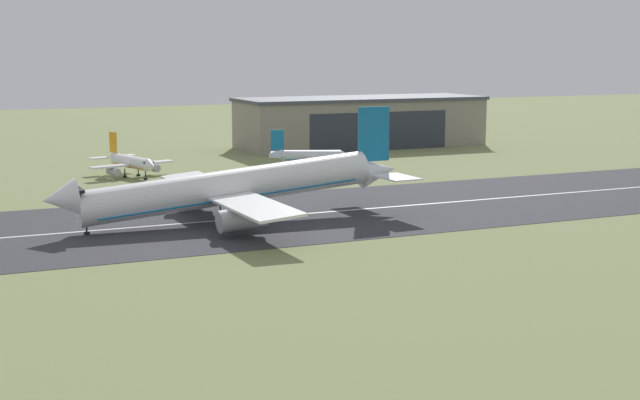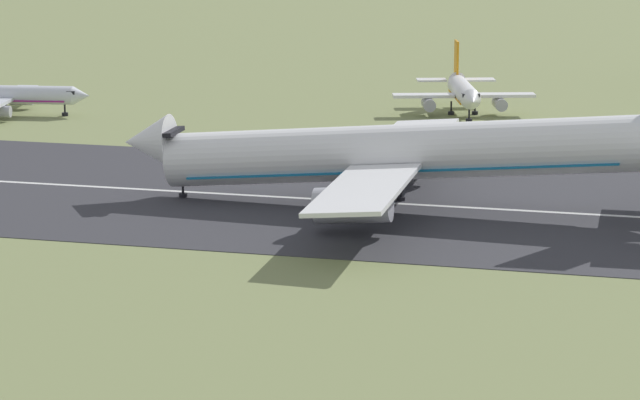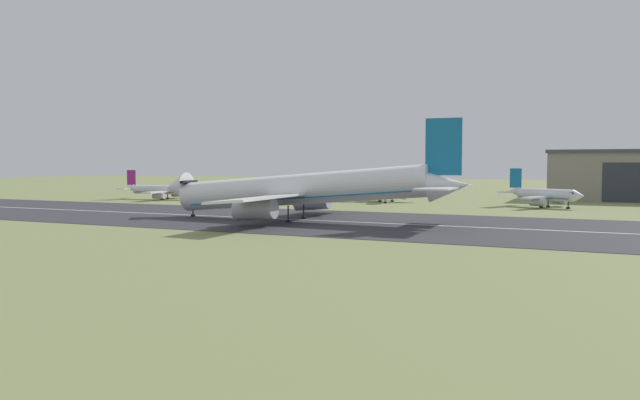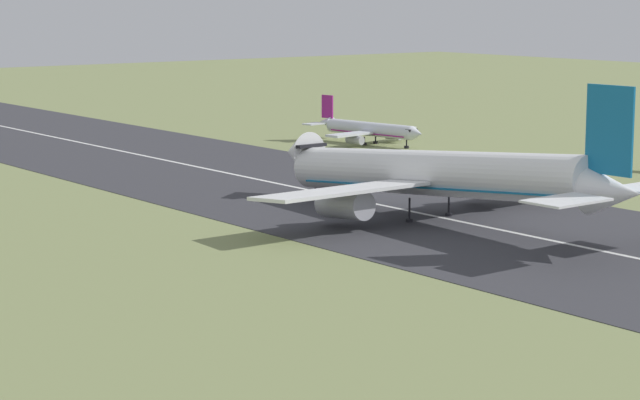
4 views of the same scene
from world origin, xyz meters
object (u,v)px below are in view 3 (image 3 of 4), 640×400
(airplane_landing, at_px, (300,190))
(airplane_parked_east, at_px, (164,190))
(airplane_parked_west, at_px, (386,190))
(airplane_parked_centre, at_px, (544,195))

(airplane_landing, distance_m, airplane_parked_east, 75.67)
(airplane_parked_west, xyz_separation_m, airplane_parked_centre, (39.50, -4.44, -0.15))
(airplane_parked_centre, bearing_deg, airplane_parked_east, -173.57)
(airplane_parked_centre, relative_size, airplane_parked_east, 0.79)
(airplane_parked_west, relative_size, airplane_parked_east, 0.81)
(airplane_parked_west, bearing_deg, airplane_parked_east, -165.32)
(airplane_landing, distance_m, airplane_parked_centre, 64.07)
(airplane_parked_west, distance_m, airplane_parked_centre, 39.74)
(airplane_parked_centre, distance_m, airplane_parked_east, 99.74)
(airplane_parked_east, bearing_deg, airplane_landing, -33.50)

